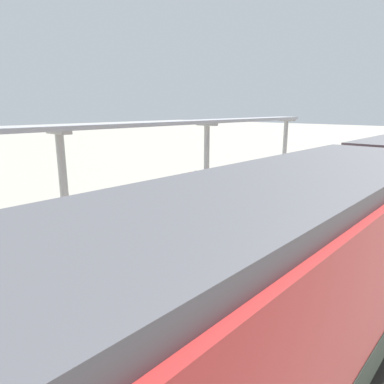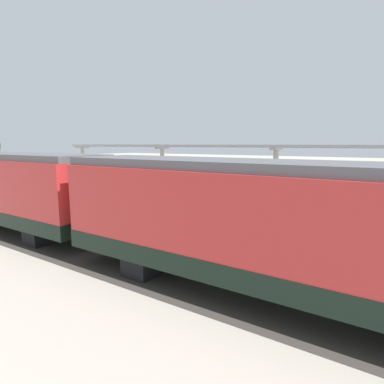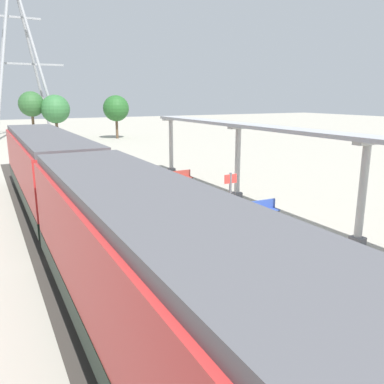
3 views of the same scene
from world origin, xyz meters
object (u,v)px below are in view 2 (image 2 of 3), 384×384
object	(u,v)px
bench_mid_platform	(106,193)
bench_far_end	(354,222)
canopy_pillar_fourth	(84,169)
bench_near_end	(200,205)
passenger_waiting_near_edge	(318,237)
canopy_pillar_second	(275,182)
train_near_carriage	(294,232)
canopy_pillar_third	(163,175)
platform_info_sign	(184,193)

from	to	relation	value
bench_mid_platform	bench_far_end	size ratio (longest dim) A/B	1.00
canopy_pillar_fourth	bench_mid_platform	xyz separation A→B (m)	(-1.27, -3.95, -1.43)
bench_near_end	passenger_waiting_near_edge	world-z (taller)	passenger_waiting_near_edge
canopy_pillar_second	bench_near_end	size ratio (longest dim) A/B	2.44
train_near_carriage	canopy_pillar_third	xyz separation A→B (m)	(8.80, 10.85, 0.04)
bench_far_end	platform_info_sign	xyz separation A→B (m)	(-1.87, 7.88, 0.89)
canopy_pillar_fourth	platform_info_sign	xyz separation A→B (m)	(-2.82, -11.66, -0.54)
canopy_pillar_second	bench_near_end	world-z (taller)	canopy_pillar_second
bench_near_end	bench_far_end	size ratio (longest dim) A/B	1.01
bench_far_end	passenger_waiting_near_edge	distance (m)	5.24
bench_mid_platform	platform_info_sign	world-z (taller)	platform_info_sign
canopy_pillar_second	bench_near_end	bearing A→B (deg)	108.06
canopy_pillar_second	canopy_pillar_third	world-z (taller)	same
bench_near_end	canopy_pillar_third	bearing A→B (deg)	71.29
bench_near_end	train_near_carriage	bearing A→B (deg)	-136.56
bench_near_end	passenger_waiting_near_edge	bearing A→B (deg)	-124.01
train_near_carriage	bench_near_end	distance (m)	10.49
canopy_pillar_third	bench_near_end	size ratio (longest dim) A/B	2.44
train_near_carriage	canopy_pillar_second	distance (m)	9.40
bench_far_end	platform_info_sign	bearing A→B (deg)	103.35
train_near_carriage	bench_far_end	distance (m)	8.00
bench_mid_platform	platform_info_sign	bearing A→B (deg)	-101.32
canopy_pillar_second	bench_near_end	distance (m)	4.29
bench_mid_platform	canopy_pillar_third	bearing A→B (deg)	-72.70
canopy_pillar_third	platform_info_sign	xyz separation A→B (m)	(-2.82, -3.62, -0.54)
canopy_pillar_third	canopy_pillar_second	bearing A→B (deg)	-90.00
bench_near_end	passenger_waiting_near_edge	distance (m)	8.72
bench_near_end	platform_info_sign	bearing A→B (deg)	176.97
bench_near_end	bench_far_end	bearing A→B (deg)	-87.76
train_near_carriage	canopy_pillar_fourth	size ratio (longest dim) A/B	3.59
train_near_carriage	platform_info_sign	xyz separation A→B (m)	(5.98, 7.23, -0.50)
bench_mid_platform	canopy_pillar_fourth	bearing A→B (deg)	72.11
bench_near_end	bench_mid_platform	world-z (taller)	same
canopy_pillar_fourth	bench_mid_platform	distance (m)	4.39
bench_mid_platform	bench_far_end	xyz separation A→B (m)	(0.32, -15.59, 0.00)
canopy_pillar_fourth	passenger_waiting_near_edge	size ratio (longest dim) A/B	2.27
bench_near_end	bench_mid_platform	xyz separation A→B (m)	(-0.02, 7.80, 0.00)
bench_far_end	train_near_carriage	bearing A→B (deg)	175.30
bench_mid_platform	passenger_waiting_near_edge	distance (m)	15.79
canopy_pillar_second	bench_far_end	xyz separation A→B (m)	(-0.95, -3.94, -1.43)
canopy_pillar_third	bench_far_end	world-z (taller)	canopy_pillar_third
canopy_pillar_second	canopy_pillar_third	xyz separation A→B (m)	(0.00, 7.56, 0.00)
canopy_pillar_third	bench_far_end	distance (m)	11.63
bench_near_end	platform_info_sign	xyz separation A→B (m)	(-1.56, 0.08, 0.89)
train_near_carriage	canopy_pillar_third	distance (m)	13.97
bench_near_end	bench_mid_platform	distance (m)	7.80
canopy_pillar_second	platform_info_sign	bearing A→B (deg)	125.63
passenger_waiting_near_edge	bench_far_end	bearing A→B (deg)	-6.38
platform_info_sign	canopy_pillar_second	bearing A→B (deg)	-54.37
train_near_carriage	canopy_pillar_fourth	distance (m)	20.84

